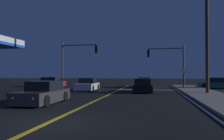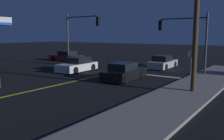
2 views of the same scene
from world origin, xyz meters
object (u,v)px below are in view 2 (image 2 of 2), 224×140
(car_far_approaching_black, at_px, (124,72))
(street_sign_corner, at_px, (191,61))
(car_side_waiting_silver, at_px, (163,63))
(car_following_oncoming_red, at_px, (66,57))
(traffic_signal_far_left, at_px, (79,31))
(car_lead_oncoming_white, at_px, (78,65))
(traffic_signal_near_right, at_px, (187,34))

(car_far_approaching_black, relative_size, street_sign_corner, 1.91)
(car_side_waiting_silver, xyz_separation_m, car_following_oncoming_red, (-13.08, -0.83, 0.00))
(car_side_waiting_silver, height_order, traffic_signal_far_left, traffic_signal_far_left)
(traffic_signal_far_left, distance_m, street_sign_corner, 12.93)
(car_side_waiting_silver, height_order, car_far_approaching_black, same)
(car_lead_oncoming_white, distance_m, car_far_approaching_black, 6.07)
(traffic_signal_far_left, bearing_deg, car_side_waiting_silver, 24.23)
(car_following_oncoming_red, height_order, traffic_signal_near_right, traffic_signal_near_right)
(traffic_signal_far_left, height_order, street_sign_corner, traffic_signal_far_left)
(car_side_waiting_silver, relative_size, car_lead_oncoming_white, 1.03)
(traffic_signal_near_right, bearing_deg, car_far_approaching_black, 61.94)
(traffic_signal_far_left, bearing_deg, traffic_signal_near_right, 7.06)
(traffic_signal_near_right, bearing_deg, car_side_waiting_silver, -36.27)
(traffic_signal_far_left, bearing_deg, car_lead_oncoming_white, -49.61)
(car_side_waiting_silver, distance_m, car_lead_oncoming_white, 8.72)
(car_lead_oncoming_white, bearing_deg, car_following_oncoming_red, -40.80)
(car_following_oncoming_red, bearing_deg, car_side_waiting_silver, -88.08)
(traffic_signal_near_right, relative_size, traffic_signal_far_left, 0.91)
(traffic_signal_far_left, bearing_deg, car_far_approaching_black, -25.77)
(car_far_approaching_black, height_order, traffic_signal_far_left, traffic_signal_far_left)
(street_sign_corner, bearing_deg, car_side_waiting_silver, 131.21)
(car_lead_oncoming_white, distance_m, traffic_signal_far_left, 4.99)
(car_following_oncoming_red, bearing_deg, car_far_approaching_black, -119.18)
(car_far_approaching_black, height_order, street_sign_corner, street_sign_corner)
(car_lead_oncoming_white, xyz_separation_m, street_sign_corner, (10.20, 1.47, 0.94))
(car_lead_oncoming_white, height_order, street_sign_corner, street_sign_corner)
(car_lead_oncoming_white, distance_m, street_sign_corner, 10.35)
(traffic_signal_near_right, bearing_deg, traffic_signal_far_left, 7.06)
(traffic_signal_far_left, bearing_deg, street_sign_corner, -6.32)
(car_following_oncoming_red, bearing_deg, street_sign_corner, -105.35)
(car_side_waiting_silver, bearing_deg, car_lead_oncoming_white, -133.42)
(car_side_waiting_silver, xyz_separation_m, street_sign_corner, (4.45, -5.09, 0.94))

